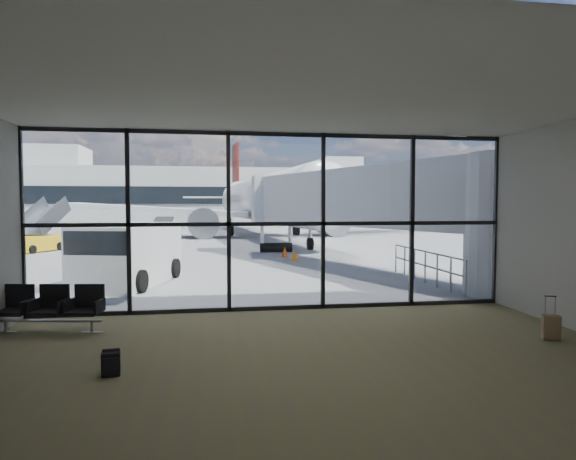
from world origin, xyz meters
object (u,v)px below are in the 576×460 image
object	(u,v)px
backpack	(111,364)
service_van	(128,254)
belt_loader	(158,236)
mobile_stairs	(35,241)
seating_row	(51,306)
suitcase	(551,327)
airliner	(262,200)

from	to	relation	value
backpack	service_van	world-z (taller)	service_van
service_van	belt_loader	distance (m)	16.04
mobile_stairs	backpack	bearing A→B (deg)	-46.14
backpack	seating_row	bearing A→B (deg)	113.95
seating_row	backpack	bearing A→B (deg)	-49.89
suitcase	airliner	distance (m)	34.85
seating_row	service_van	distance (m)	6.00
airliner	service_van	size ratio (longest dim) A/B	7.87
suitcase	service_van	size ratio (longest dim) A/B	0.17
belt_loader	mobile_stairs	distance (m)	7.26
airliner	belt_loader	bearing A→B (deg)	-132.59
service_van	seating_row	bearing A→B (deg)	-80.52
backpack	airliner	bearing A→B (deg)	73.44
airliner	service_van	world-z (taller)	airliner
seating_row	airliner	xyz separation A→B (m)	(7.65, 32.42, 2.56)
seating_row	airliner	world-z (taller)	airliner
seating_row	belt_loader	distance (m)	21.97
mobile_stairs	service_van	bearing A→B (deg)	-37.84
seating_row	belt_loader	size ratio (longest dim) A/B	0.53
seating_row	service_van	world-z (taller)	service_van
seating_row	service_van	size ratio (longest dim) A/B	0.44
suitcase	airliner	xyz separation A→B (m)	(-2.35, 34.66, 2.84)
backpack	suitcase	size ratio (longest dim) A/B	0.47
service_van	mobile_stairs	bearing A→B (deg)	134.76
suitcase	belt_loader	world-z (taller)	belt_loader
suitcase	service_van	world-z (taller)	service_van
service_van	belt_loader	world-z (taller)	service_van
seating_row	airliner	size ratio (longest dim) A/B	0.06
suitcase	belt_loader	bearing A→B (deg)	134.24
backpack	belt_loader	size ratio (longest dim) A/B	0.10
seating_row	belt_loader	xyz separation A→B (m)	(-0.30, 21.97, 0.08)
belt_loader	backpack	bearing A→B (deg)	-78.76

